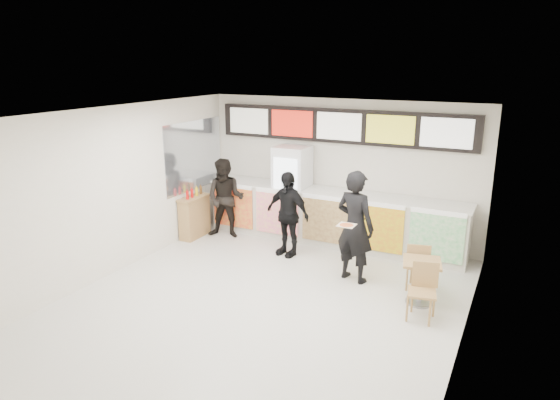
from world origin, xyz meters
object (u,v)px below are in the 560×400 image
Objects in this scene: condiment_ledge at (195,216)px; drinks_fridge at (292,192)px; service_counter at (332,217)px; cafe_table at (421,274)px; customer_mid at (287,214)px; customer_main at (355,226)px; customer_left at (226,199)px.

drinks_fridge is at bearing 27.42° from condiment_ledge.
service_counter is 2.94m from cafe_table.
condiment_ledge is at bearing 156.27° from cafe_table.
service_counter is 2.78× the size of drinks_fridge.
customer_mid is 2.29m from condiment_ledge.
cafe_table is at bearing -5.29° from customer_mid.
cafe_table is (2.24, -1.90, -0.07)m from service_counter.
customer_main is 1.30× the size of cafe_table.
drinks_fridge is 2.48m from customer_main.
customer_left is at bearing 27.12° from condiment_ledge.
condiment_ledge reaches higher than cafe_table.
customer_mid is at bearing -0.38° from condiment_ledge.
drinks_fridge reaches higher than service_counter.
customer_left is 1.68m from customer_mid.
customer_mid is 1.12× the size of cafe_table.
customer_main reaches higher than service_counter.
cafe_table is (4.45, -1.25, -0.37)m from customer_left.
customer_mid is at bearing -3.74° from customer_main.
customer_main is 1.83× the size of condiment_ledge.
customer_left is at bearing -178.41° from customer_mid.
customer_mid is (-1.57, 0.55, -0.14)m from customer_main.
customer_main is (1.01, -1.52, 0.42)m from service_counter.
customer_mid is at bearing 148.55° from cafe_table.
customer_main reaches higher than cafe_table.
customer_main is (1.94, -1.54, -0.01)m from drinks_fridge.
service_counter is 1.16m from customer_mid.
condiment_ledge is (-3.83, 0.56, -0.53)m from customer_main.
service_counter is at bearing 1.04° from customer_left.
customer_left reaches higher than cafe_table.
customer_main is at bearing -8.36° from condiment_ledge.
customer_mid is (1.65, -0.33, -0.02)m from customer_left.
drinks_fridge is (-0.93, 0.02, 0.43)m from service_counter.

